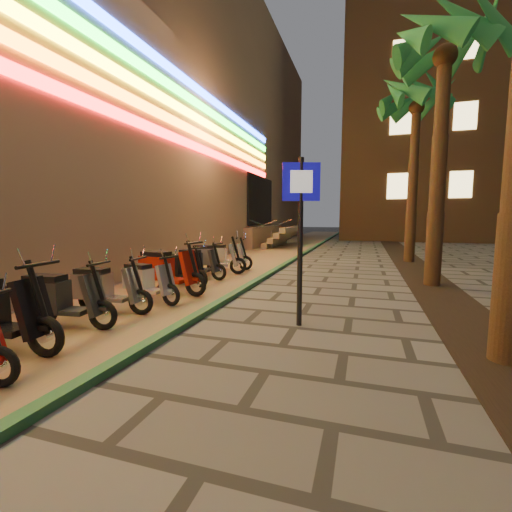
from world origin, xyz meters
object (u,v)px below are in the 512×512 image
(scooter_6, at_px, (60,298))
(scooter_9, at_px, (166,270))
(scooter_12, at_px, (212,258))
(scooter_13, at_px, (224,256))
(scooter_10, at_px, (180,267))
(scooter_8, at_px, (146,281))
(pedestrian_sign, at_px, (301,219))
(scooter_11, at_px, (197,263))
(scooter_7, at_px, (104,288))

(scooter_6, height_order, scooter_9, scooter_9)
(scooter_12, xyz_separation_m, scooter_13, (-0.02, 0.94, -0.04))
(scooter_9, xyz_separation_m, scooter_12, (-0.09, 2.79, -0.03))
(scooter_9, xyz_separation_m, scooter_10, (-0.19, 1.01, -0.09))
(scooter_8, xyz_separation_m, scooter_12, (-0.17, 3.67, 0.07))
(scooter_13, bearing_deg, scooter_8, -98.47)
(pedestrian_sign, distance_m, scooter_11, 5.14)
(scooter_7, distance_m, scooter_13, 5.56)
(scooter_10, relative_size, scooter_13, 0.95)
(scooter_10, relative_size, scooter_12, 0.89)
(scooter_8, xyz_separation_m, scooter_10, (-0.28, 1.89, 0.01))
(scooter_6, relative_size, scooter_8, 1.08)
(scooter_12, bearing_deg, pedestrian_sign, -67.43)
(scooter_12, bearing_deg, scooter_7, -108.07)
(pedestrian_sign, xyz_separation_m, scooter_8, (-3.37, 0.58, -1.32))
(scooter_9, bearing_deg, scooter_8, -76.02)
(scooter_7, relative_size, scooter_11, 1.00)
(scooter_7, bearing_deg, scooter_11, 83.59)
(scooter_6, bearing_deg, scooter_13, 81.40)
(scooter_11, bearing_deg, scooter_8, -78.09)
(scooter_6, bearing_deg, scooter_12, 81.05)
(pedestrian_sign, relative_size, scooter_9, 1.50)
(scooter_6, distance_m, scooter_7, 0.93)
(scooter_7, bearing_deg, scooter_12, 82.32)
(scooter_12, height_order, scooter_13, scooter_12)
(scooter_8, bearing_deg, pedestrian_sign, 2.32)
(scooter_12, bearing_deg, scooter_13, 73.88)
(scooter_9, bearing_deg, scooter_7, -86.16)
(scooter_8, relative_size, scooter_12, 0.87)
(scooter_13, bearing_deg, scooter_11, -103.28)
(pedestrian_sign, bearing_deg, scooter_13, 105.71)
(pedestrian_sign, height_order, scooter_6, pedestrian_sign)
(scooter_8, relative_size, scooter_13, 0.93)
(scooter_8, xyz_separation_m, scooter_11, (-0.27, 2.81, 0.02))
(scooter_6, height_order, scooter_13, scooter_6)
(scooter_6, relative_size, scooter_11, 1.03)
(scooter_10, bearing_deg, pedestrian_sign, -17.85)
(scooter_11, relative_size, scooter_12, 0.92)
(scooter_11, bearing_deg, scooter_10, -83.95)
(scooter_7, bearing_deg, scooter_10, 83.87)
(scooter_10, height_order, scooter_13, scooter_13)
(scooter_11, bearing_deg, scooter_7, -83.07)
(scooter_8, bearing_deg, scooter_6, -86.96)
(scooter_8, bearing_deg, scooter_13, 104.41)
(scooter_11, xyz_separation_m, scooter_12, (0.10, 0.86, 0.05))
(scooter_10, xyz_separation_m, scooter_11, (0.01, 0.93, 0.01))
(scooter_7, bearing_deg, scooter_9, 78.20)
(scooter_10, xyz_separation_m, scooter_13, (0.08, 2.73, 0.02))
(scooter_7, height_order, scooter_8, scooter_7)
(scooter_7, height_order, scooter_13, scooter_13)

